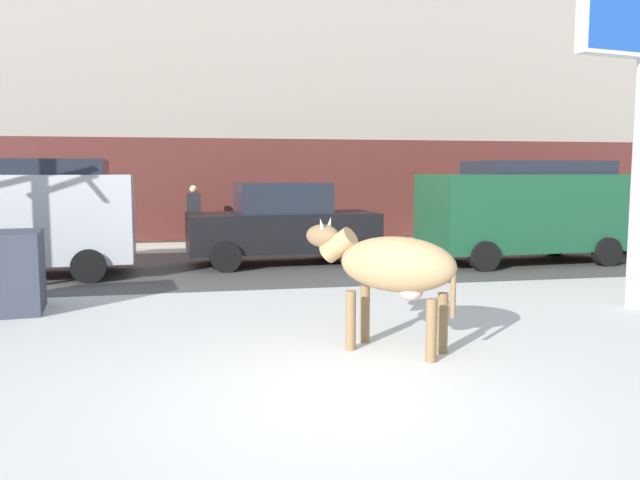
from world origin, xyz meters
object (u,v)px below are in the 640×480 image
object	(u,v)px
car_darkgreen_van	(525,209)
car_silver_van	(12,215)
cow_tan	(391,266)
pedestrian_near_billboard	(194,218)
car_black_sedan	(282,224)

from	to	relation	value
car_darkgreen_van	car_silver_van	bearing A→B (deg)	-179.84
cow_tan	pedestrian_near_billboard	xyz separation A→B (m)	(-2.23, 9.98, -0.11)
car_silver_van	car_black_sedan	bearing A→B (deg)	9.28
car_black_sedan	pedestrian_near_billboard	distance (m)	3.40
cow_tan	car_darkgreen_van	distance (m)	8.19
car_black_sedan	cow_tan	bearing A→B (deg)	-87.73
car_silver_van	pedestrian_near_billboard	world-z (taller)	car_silver_van
car_black_sedan	pedestrian_near_billboard	size ratio (longest dim) A/B	2.48
car_silver_van	car_black_sedan	xyz separation A→B (m)	(5.41, 0.88, -0.33)
pedestrian_near_billboard	cow_tan	bearing A→B (deg)	-77.41
car_silver_van	car_black_sedan	world-z (taller)	car_silver_van
cow_tan	car_black_sedan	world-z (taller)	car_black_sedan
car_darkgreen_van	car_black_sedan	bearing A→B (deg)	171.12
car_black_sedan	car_darkgreen_van	xyz separation A→B (m)	(5.47, -0.85, 0.33)
car_silver_van	car_darkgreen_van	xyz separation A→B (m)	(10.88, 0.03, 0.00)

